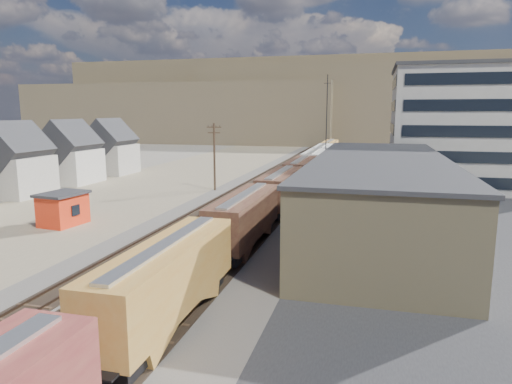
% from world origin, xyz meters
% --- Properties ---
extents(ground, '(300.00, 300.00, 0.00)m').
position_xyz_m(ground, '(0.00, 0.00, 0.00)').
color(ground, '#6B6356').
rests_on(ground, ground).
extents(ballast_bed, '(18.00, 200.00, 0.06)m').
position_xyz_m(ballast_bed, '(0.00, 50.00, 0.03)').
color(ballast_bed, '#4C4742').
rests_on(ballast_bed, ground).
extents(dirt_yard, '(24.00, 180.00, 0.03)m').
position_xyz_m(dirt_yard, '(-20.00, 40.00, 0.01)').
color(dirt_yard, '#7B6D54').
rests_on(dirt_yard, ground).
extents(asphalt_lot, '(26.00, 120.00, 0.04)m').
position_xyz_m(asphalt_lot, '(22.00, 35.00, 0.02)').
color(asphalt_lot, '#232326').
rests_on(asphalt_lot, ground).
extents(rail_tracks, '(11.40, 200.00, 0.24)m').
position_xyz_m(rail_tracks, '(-0.55, 50.00, 0.11)').
color(rail_tracks, black).
rests_on(rail_tracks, ground).
extents(freight_train, '(3.00, 119.74, 4.46)m').
position_xyz_m(freight_train, '(3.80, 37.97, 2.79)').
color(freight_train, black).
rests_on(freight_train, ground).
extents(warehouse, '(12.40, 40.40, 7.25)m').
position_xyz_m(warehouse, '(14.98, 25.00, 3.65)').
color(warehouse, tan).
rests_on(warehouse, ground).
extents(office_tower, '(22.60, 18.60, 18.45)m').
position_xyz_m(office_tower, '(27.95, 54.95, 9.26)').
color(office_tower, '#9E998E').
rests_on(office_tower, ground).
extents(utility_pole_north, '(2.20, 0.32, 10.00)m').
position_xyz_m(utility_pole_north, '(-8.50, 42.00, 5.30)').
color(utility_pole_north, '#382619').
rests_on(utility_pole_north, ground).
extents(radio_mast, '(1.20, 0.16, 18.00)m').
position_xyz_m(radio_mast, '(6.00, 60.00, 9.12)').
color(radio_mast, black).
rests_on(radio_mast, ground).
extents(hills_north, '(265.00, 80.00, 32.00)m').
position_xyz_m(hills_north, '(0.17, 167.92, 14.10)').
color(hills_north, brown).
rests_on(hills_north, ground).
extents(maintenance_shed, '(4.16, 5.10, 3.45)m').
position_xyz_m(maintenance_shed, '(-16.59, 18.11, 1.77)').
color(maintenance_shed, red).
rests_on(maintenance_shed, ground).
extents(parked_car_blue, '(4.88, 6.27, 1.58)m').
position_xyz_m(parked_car_blue, '(26.08, 43.48, 0.79)').
color(parked_car_blue, navy).
rests_on(parked_car_blue, ground).
extents(parked_car_far, '(2.44, 4.36, 1.40)m').
position_xyz_m(parked_car_far, '(28.26, 39.01, 0.70)').
color(parked_car_far, white).
rests_on(parked_car_far, ground).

